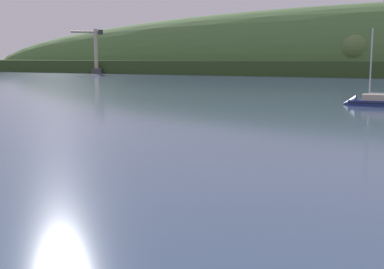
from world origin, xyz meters
TOP-DOWN VIEW (x-y plane):
  - dockside_crane at (-100.48, 175.19)m, footprint 10.53×9.44m
  - sailboat_near_mooring at (12.37, 70.57)m, footprint 7.72×2.88m

SIDE VIEW (x-z plane):
  - sailboat_near_mooring at x=12.37m, z-range -5.41..5.99m
  - dockside_crane at x=-100.48m, z-range -0.42..17.36m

